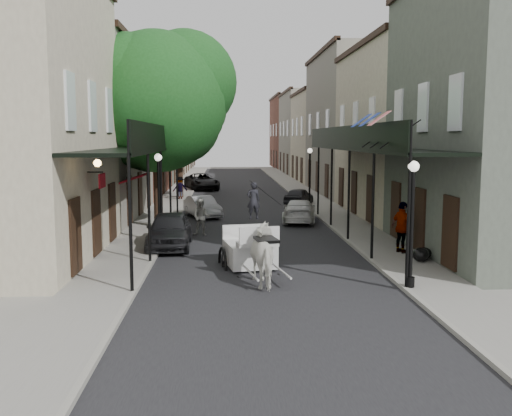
{
  "coord_description": "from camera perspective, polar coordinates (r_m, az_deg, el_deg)",
  "views": [
    {
      "loc": [
        -1.33,
        -18.1,
        4.49
      ],
      "look_at": [
        -0.04,
        5.25,
        1.6
      ],
      "focal_mm": 40.0,
      "sensor_mm": 36.0,
      "label": 1
    }
  ],
  "objects": [
    {
      "name": "road",
      "position": [
        38.38,
        -1.16,
        0.33
      ],
      "size": [
        8.0,
        90.0,
        0.01
      ],
      "primitive_type": "cube",
      "color": "black",
      "rests_on": "ground"
    },
    {
      "name": "sidewalk_left",
      "position": [
        38.53,
        -8.61,
        0.36
      ],
      "size": [
        2.2,
        90.0,
        0.12
      ],
      "primitive_type": "cube",
      "color": "gray",
      "rests_on": "ground"
    },
    {
      "name": "tree_far",
      "position": [
        42.4,
        -7.19,
        8.81
      ],
      "size": [
        6.45,
        6.0,
        8.61
      ],
      "color": "#382619",
      "rests_on": "sidewalk_left"
    },
    {
      "name": "trash_bags",
      "position": [
        21.28,
        16.28,
        -4.44
      ],
      "size": [
        0.86,
        1.01,
        0.5
      ],
      "color": "black",
      "rests_on": "sidewalk_right"
    },
    {
      "name": "pedestrian_sidewalk_left",
      "position": [
        41.26,
        -7.59,
        2.02
      ],
      "size": [
        1.11,
        0.75,
        1.59
      ],
      "primitive_type": "imported",
      "rotation": [
        0.0,
        0.0,
        3.3
      ],
      "color": "gray",
      "rests_on": "sidewalk_left"
    },
    {
      "name": "gallery_right",
      "position": [
        25.81,
        10.6,
        5.96
      ],
      "size": [
        2.2,
        18.05,
        4.88
      ],
      "color": "black",
      "rests_on": "sidewalk_right"
    },
    {
      "name": "car_left_mid",
      "position": [
        32.49,
        -5.38,
        0.12
      ],
      "size": [
        2.42,
        3.81,
        1.18
      ],
      "primitive_type": "imported",
      "rotation": [
        0.0,
        0.0,
        0.35
      ],
      "color": "#A8A7AC",
      "rests_on": "ground"
    },
    {
      "name": "horse",
      "position": [
        17.51,
        1.12,
        -4.74
      ],
      "size": [
        1.36,
        2.3,
        1.83
      ],
      "primitive_type": "imported",
      "rotation": [
        0.0,
        0.0,
        3.32
      ],
      "color": "silver",
      "rests_on": "ground"
    },
    {
      "name": "ground",
      "position": [
        18.69,
        1.01,
        -6.85
      ],
      "size": [
        140.0,
        140.0,
        0.0
      ],
      "primitive_type": "plane",
      "color": "gray",
      "rests_on": "ground"
    },
    {
      "name": "sidewalk_right",
      "position": [
        38.87,
        6.23,
        0.46
      ],
      "size": [
        2.2,
        90.0,
        0.12
      ],
      "primitive_type": "cube",
      "color": "gray",
      "rests_on": "ground"
    },
    {
      "name": "car_right_near",
      "position": [
        30.49,
        4.36,
        -0.29
      ],
      "size": [
        2.35,
        4.41,
        1.22
      ],
      "primitive_type": "imported",
      "rotation": [
        0.0,
        0.0,
        2.98
      ],
      "color": "silver",
      "rests_on": "ground"
    },
    {
      "name": "lamppost_right_near",
      "position": [
        17.16,
        15.31,
        -1.38
      ],
      "size": [
        0.32,
        0.32,
        3.71
      ],
      "color": "black",
      "rests_on": "sidewalk_right"
    },
    {
      "name": "tree_near",
      "position": [
        28.49,
        -9.1,
        10.98
      ],
      "size": [
        7.31,
        6.8,
        9.63
      ],
      "color": "#382619",
      "rests_on": "sidewalk_left"
    },
    {
      "name": "car_right_far",
      "position": [
        38.0,
        4.31,
        1.14
      ],
      "size": [
        2.6,
        3.76,
        1.19
      ],
      "primitive_type": "imported",
      "rotation": [
        0.0,
        0.0,
        2.76
      ],
      "color": "black",
      "rests_on": "ground"
    },
    {
      "name": "pedestrian_sidewalk_right",
      "position": [
        22.38,
        14.43,
        -1.88
      ],
      "size": [
        0.9,
        1.25,
        1.96
      ],
      "primitive_type": "imported",
      "rotation": [
        0.0,
        0.0,
        1.98
      ],
      "color": "gray",
      "rests_on": "sidewalk_right"
    },
    {
      "name": "car_left_near",
      "position": [
        23.61,
        -8.65,
        -2.19
      ],
      "size": [
        1.82,
        4.34,
        1.47
      ],
      "primitive_type": "imported",
      "rotation": [
        0.0,
        0.0,
        0.02
      ],
      "color": "black",
      "rests_on": "ground"
    },
    {
      "name": "pedestrian_walking",
      "position": [
        26.37,
        -5.49,
        -0.92
      ],
      "size": [
        0.95,
        0.82,
        1.7
      ],
      "primitive_type": "imported",
      "rotation": [
        0.0,
        0.0,
        -0.24
      ],
      "color": "#A5A59B",
      "rests_on": "ground"
    },
    {
      "name": "car_left_far",
      "position": [
        49.7,
        -5.45,
        2.65
      ],
      "size": [
        3.53,
        5.52,
        1.42
      ],
      "primitive_type": "imported",
      "rotation": [
        0.0,
        0.0,
        0.25
      ],
      "color": "black",
      "rests_on": "ground"
    },
    {
      "name": "building_row_left",
      "position": [
        48.65,
        -11.87,
        7.79
      ],
      "size": [
        5.0,
        80.0,
        10.5
      ],
      "primitive_type": "cube",
      "color": "beige",
      "rests_on": "ground"
    },
    {
      "name": "lamppost_right_far",
      "position": [
        36.58,
        5.39,
        3.19
      ],
      "size": [
        0.32,
        0.32,
        3.71
      ],
      "color": "black",
      "rests_on": "sidewalk_right"
    },
    {
      "name": "carriage",
      "position": [
        20.18,
        -0.94,
        -2.38
      ],
      "size": [
        2.14,
        2.92,
        3.05
      ],
      "rotation": [
        0.0,
        0.0,
        0.18
      ],
      "color": "black",
      "rests_on": "ground"
    },
    {
      "name": "gallery_left",
      "position": [
        25.32,
        -11.08,
        5.93
      ],
      "size": [
        2.2,
        18.05,
        4.88
      ],
      "color": "black",
      "rests_on": "sidewalk_left"
    },
    {
      "name": "lamppost_left",
      "position": [
        24.38,
        -9.68,
        1.2
      ],
      "size": [
        0.32,
        0.32,
        3.71
      ],
      "color": "black",
      "rests_on": "sidewalk_left"
    },
    {
      "name": "building_row_right",
      "position": [
        49.11,
        8.58,
        7.85
      ],
      "size": [
        5.0,
        80.0,
        10.5
      ],
      "primitive_type": "cube",
      "color": "gray",
      "rests_on": "ground"
    }
  ]
}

